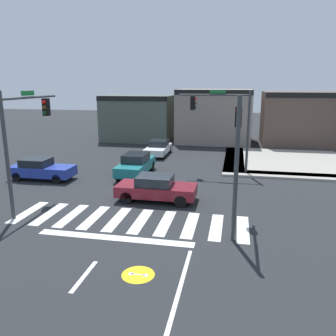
% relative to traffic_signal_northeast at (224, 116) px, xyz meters
% --- Properties ---
extents(ground_plane, '(120.00, 120.00, 0.00)m').
position_rel_traffic_signal_northeast_xyz_m(ground_plane, '(-3.93, -5.31, -4.14)').
color(ground_plane, '#232628').
extents(crosswalk_near, '(11.21, 3.03, 0.01)m').
position_rel_traffic_signal_northeast_xyz_m(crosswalk_near, '(-3.93, -9.81, -4.13)').
color(crosswalk_near, silver).
rests_on(crosswalk_near, ground_plane).
extents(bike_detector_marking, '(1.14, 1.14, 0.01)m').
position_rel_traffic_signal_northeast_xyz_m(bike_detector_marking, '(-2.16, -14.36, -4.13)').
color(bike_detector_marking, yellow).
rests_on(bike_detector_marking, ground_plane).
extents(curb_corner_northeast, '(10.00, 10.60, 0.15)m').
position_rel_traffic_signal_northeast_xyz_m(curb_corner_northeast, '(4.56, 4.11, -4.06)').
color(curb_corner_northeast, '#9E998E').
rests_on(curb_corner_northeast, ground_plane).
extents(storefront_row, '(25.36, 6.55, 5.73)m').
position_rel_traffic_signal_northeast_xyz_m(storefront_row, '(-0.76, 13.81, -1.39)').
color(storefront_row, '#4C564C').
rests_on(storefront_row, ground_plane).
extents(traffic_signal_northeast, '(4.97, 0.32, 5.92)m').
position_rel_traffic_signal_northeast_xyz_m(traffic_signal_northeast, '(0.00, 0.00, 0.00)').
color(traffic_signal_northeast, '#383A3D').
rests_on(traffic_signal_northeast, ground_plane).
extents(traffic_signal_southeast, '(0.32, 4.21, 5.92)m').
position_rel_traffic_signal_northeast_xyz_m(traffic_signal_southeast, '(0.98, -9.60, -0.14)').
color(traffic_signal_southeast, '#383A3D').
rests_on(traffic_signal_southeast, ground_plane).
extents(traffic_signal_southwest, '(0.32, 4.82, 6.05)m').
position_rel_traffic_signal_northeast_xyz_m(traffic_signal_southwest, '(-9.47, -9.05, 0.05)').
color(traffic_signal_southwest, '#383A3D').
rests_on(traffic_signal_southwest, ground_plane).
extents(car_maroon, '(4.37, 1.83, 1.43)m').
position_rel_traffic_signal_northeast_xyz_m(car_maroon, '(-3.30, -6.79, -3.42)').
color(car_maroon, maroon).
rests_on(car_maroon, ground_plane).
extents(car_white, '(1.78, 4.26, 1.32)m').
position_rel_traffic_signal_northeast_xyz_m(car_white, '(-5.94, 5.36, -3.47)').
color(car_white, white).
rests_on(car_white, ground_plane).
extents(car_blue, '(4.26, 1.73, 1.44)m').
position_rel_traffic_signal_northeast_xyz_m(car_blue, '(-11.91, -4.09, -3.42)').
color(car_blue, '#23389E').
rests_on(car_blue, ground_plane).
extents(car_teal, '(1.77, 4.65, 1.56)m').
position_rel_traffic_signal_northeast_xyz_m(car_teal, '(-5.94, -1.79, -3.35)').
color(car_teal, '#196B70').
rests_on(car_teal, ground_plane).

